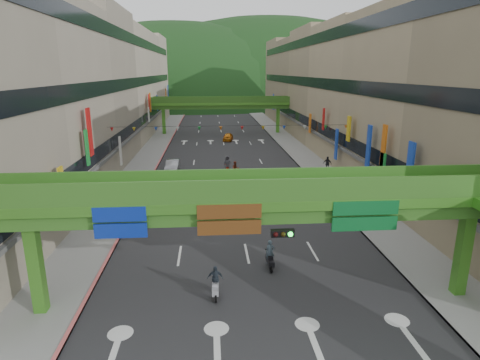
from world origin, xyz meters
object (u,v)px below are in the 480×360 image
scooter_rider_near (270,256)px  car_yellow (228,137)px  scooter_rider_mid (235,170)px  pedestrian_red (344,196)px  overpass_near (279,215)px  car_silver (173,166)px

scooter_rider_near → car_yellow: scooter_rider_near is taller
scooter_rider_mid → pedestrian_red: 13.32m
overpass_near → car_yellow: (-0.08, 51.39, -4.55)m
scooter_rider_near → pedestrian_red: scooter_rider_near is taller
overpass_near → car_silver: size_ratio=6.39×
scooter_rider_near → car_yellow: 46.94m
pedestrian_red → overpass_near: bearing=-145.1°
car_silver → pedestrian_red: size_ratio=2.71×
car_silver → car_yellow: car_silver is taller
scooter_rider_near → car_yellow: bearing=90.5°
car_yellow → car_silver: bearing=-100.0°
scooter_rider_mid → car_silver: size_ratio=0.48×
overpass_near → scooter_rider_mid: 25.87m
scooter_rider_near → car_silver: size_ratio=0.43×
scooter_rider_mid → pedestrian_red: (9.32, -9.51, -0.28)m
overpass_near → car_silver: (-7.80, 29.62, -4.48)m
scooter_rider_near → car_silver: scooter_rider_near is taller
overpass_near → pedestrian_red: (8.87, 16.03, -4.40)m
scooter_rider_mid → pedestrian_red: size_ratio=1.30×
scooter_rider_near → scooter_rider_mid: (-0.76, 21.10, 0.24)m
scooter_rider_mid → pedestrian_red: scooter_rider_mid is taller
scooter_rider_near → car_yellow: (-0.38, 46.94, -0.20)m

